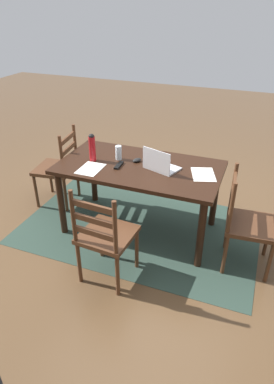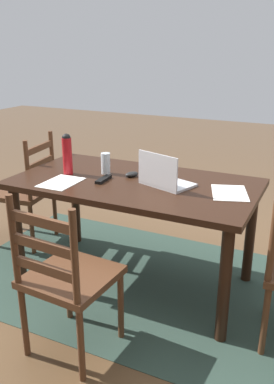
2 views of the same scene
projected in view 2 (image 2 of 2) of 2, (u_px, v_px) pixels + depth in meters
name	position (u px, v px, depth m)	size (l,w,h in m)	color
ground_plane	(134.00, 280.00, 3.02)	(14.00, 14.00, 0.00)	brown
area_rug	(134.00, 279.00, 3.01)	(2.55, 1.60, 0.01)	#2D4238
dining_table	(134.00, 194.00, 2.79)	(1.63, 0.88, 0.77)	black
chair_far_head	(67.00, 278.00, 2.17)	(0.47, 0.47, 0.95)	#56331E
chair_right_near	(26.00, 191.00, 3.46)	(0.49, 0.49, 0.95)	#56331E
laptop	(163.00, 178.00, 2.63)	(0.37, 0.31, 0.23)	silver
water_bottle	(67.00, 153.00, 2.86)	(0.07, 0.07, 0.29)	#A81419
drinking_glass	(106.00, 163.00, 2.89)	(0.07, 0.07, 0.15)	silver
computer_mouse	(132.00, 174.00, 2.84)	(0.06, 0.10, 0.03)	black
tv_remote	(104.00, 179.00, 2.76)	(0.04, 0.17, 0.02)	black
paper_stack_left	(61.00, 182.00, 2.72)	(0.21, 0.30, 0.00)	white
paper_stack_right	(230.00, 193.00, 2.53)	(0.21, 0.30, 0.00)	white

